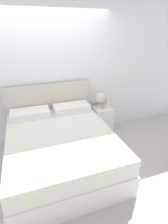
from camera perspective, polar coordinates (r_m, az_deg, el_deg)
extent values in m
plane|color=#BCB7B2|center=(4.03, -10.33, -7.43)|extent=(12.00, 12.00, 0.00)
cube|color=white|center=(3.58, -12.16, 10.99)|extent=(8.00, 0.06, 2.60)
cube|color=white|center=(3.12, -7.25, -14.11)|extent=(1.69, 2.00, 0.37)
cube|color=white|center=(2.92, -7.60, -9.20)|extent=(1.65, 1.96, 0.28)
cube|color=beige|center=(3.72, -10.96, 0.08)|extent=(1.72, 0.05, 1.19)
cube|color=white|center=(3.44, -17.15, -0.53)|extent=(0.71, 0.36, 0.14)
cube|color=white|center=(3.54, -4.06, 1.37)|extent=(0.71, 0.36, 0.14)
cube|color=white|center=(4.00, 5.96, -2.51)|extent=(0.40, 0.36, 0.59)
sphere|color=#B2AD93|center=(3.77, 7.29, -1.58)|extent=(0.02, 0.02, 0.02)
cylinder|color=beige|center=(3.88, 5.23, 1.96)|extent=(0.12, 0.12, 0.07)
cylinder|color=#B7B29E|center=(3.84, 5.28, 3.12)|extent=(0.02, 0.02, 0.11)
cylinder|color=silver|center=(3.80, 5.36, 4.83)|extent=(0.20, 0.20, 0.14)
cylinder|color=white|center=(3.93, 7.53, 2.59)|extent=(0.08, 0.08, 0.12)
sphere|color=#EFB2C6|center=(3.89, 7.61, 3.97)|extent=(0.11, 0.11, 0.11)
sphere|color=#609356|center=(3.92, 7.96, 3.63)|extent=(0.05, 0.05, 0.05)
cylinder|color=white|center=(3.84, 7.21, 1.15)|extent=(0.12, 0.12, 0.01)
cylinder|color=white|center=(3.83, 7.24, 1.62)|extent=(0.07, 0.07, 0.06)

